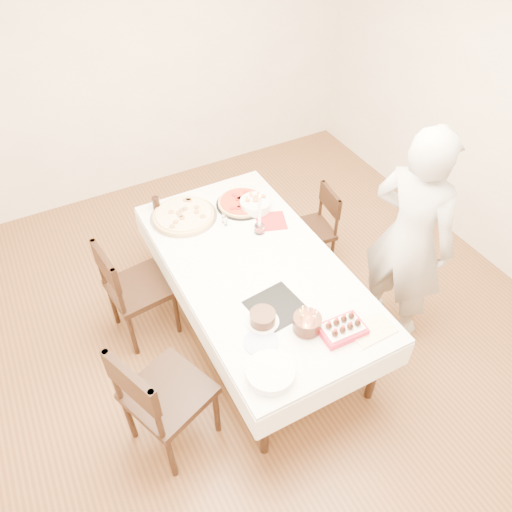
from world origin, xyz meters
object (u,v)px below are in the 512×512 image
dining_table (256,299)px  chair_right_savory (310,230)px  birthday_cake (307,320)px  cola_glass (156,203)px  pizza_white (184,215)px  layer_cake (263,318)px  taper_candle (260,213)px  chair_left_savory (140,288)px  chair_left_dessert (168,393)px  pizza_pepperoni (242,203)px  strawberry_box (342,329)px  pasta_bowl (255,205)px  person (410,239)px

dining_table → chair_right_savory: chair_right_savory is taller
dining_table → birthday_cake: (0.01, -0.67, 0.47)m
dining_table → cola_glass: cola_glass is taller
pizza_white → birthday_cake: 1.45m
layer_cake → taper_candle: bearing=62.9°
chair_left_savory → chair_left_dessert: 1.00m
cola_glass → taper_candle: bearing=-47.5°
taper_candle → dining_table: bearing=-122.4°
layer_cake → dining_table: bearing=66.5°
pizza_pepperoni → strawberry_box: (-0.04, -1.48, 0.01)m
dining_table → cola_glass: size_ratio=19.14×
taper_candle → cola_glass: bearing=132.5°
cola_glass → layer_cake: bearing=-82.3°
dining_table → taper_candle: bearing=57.6°
pizza_pepperoni → taper_candle: size_ratio=1.14×
chair_right_savory → chair_left_dessert: chair_left_dessert is taller
pasta_bowl → pizza_white: bearing=162.3°
person → layer_cake: size_ratio=8.40×
layer_cake → chair_right_savory: bearing=43.5°
person → cola_glass: 2.01m
chair_left_savory → person: (1.81, -0.88, 0.44)m
pizza_pepperoni → pizza_white: bearing=171.5°
dining_table → chair_right_savory: size_ratio=2.68×
chair_right_savory → pizza_white: bearing=171.9°
pasta_bowl → birthday_cake: bearing=-103.2°
chair_right_savory → strawberry_box: 1.46m
birthday_cake → pasta_bowl: bearing=76.8°
chair_left_dessert → taper_candle: taper_candle is taller
pizza_white → cola_glass: cola_glass is taller
chair_right_savory → taper_candle: (-0.60, -0.16, 0.54)m
person → chair_left_savory: bearing=46.6°
birthday_cake → chair_left_dessert: bearing=172.0°
chair_right_savory → person: bearing=-68.6°
dining_table → layer_cake: bearing=-113.5°
dining_table → strawberry_box: strawberry_box is taller
chair_right_savory → pizza_pepperoni: chair_right_savory is taller
chair_right_savory → birthday_cake: bearing=-117.5°
taper_candle → layer_cake: 0.91m
pasta_bowl → birthday_cake: size_ratio=1.38×
person → pizza_pepperoni: (-0.80, 1.12, -0.14)m
pizza_white → taper_candle: taper_candle is taller
chair_left_savory → person: person is taller
pasta_bowl → strawberry_box: bearing=-94.5°
layer_cake → pizza_white: bearing=92.0°
pizza_white → pasta_bowl: size_ratio=2.16×
taper_candle → strawberry_box: size_ratio=1.30×
chair_left_savory → birthday_cake: (0.79, -1.12, 0.37)m
taper_candle → layer_cake: (-0.41, -0.80, -0.14)m
layer_cake → birthday_cake: 0.29m
dining_table → chair_right_savory: bearing=30.5°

